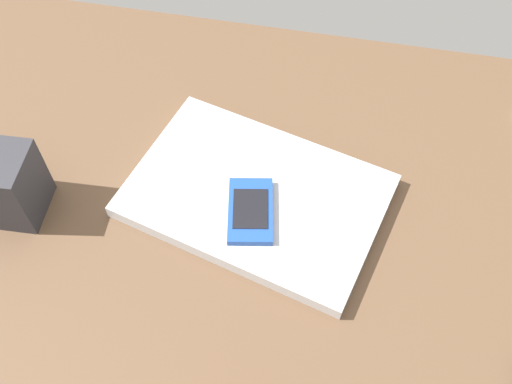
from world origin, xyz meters
TOP-DOWN VIEW (x-y plane):
  - desk_surface at (0.00, 0.00)cm, footprint 120.00×80.00cm
  - laptop_closed at (-2.15, 2.95)cm, footprint 40.01×31.73cm
  - cell_phone_on_laptop at (-2.18, -0.74)cm, footprint 7.89×11.29cm

SIDE VIEW (x-z plane):
  - desk_surface at x=0.00cm, z-range 0.00..3.00cm
  - laptop_closed at x=-2.15cm, z-range 3.00..5.14cm
  - cell_phone_on_laptop at x=-2.18cm, z-range 5.11..6.33cm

